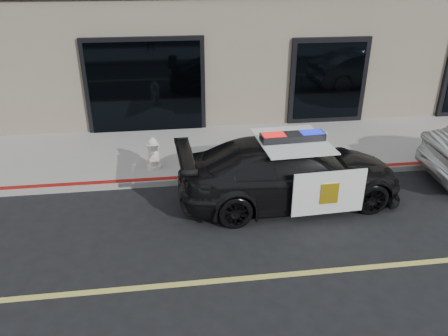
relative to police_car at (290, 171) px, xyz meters
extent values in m
plane|color=black|center=(-2.11, -2.46, -0.70)|extent=(120.00, 120.00, 0.00)
cube|color=gray|center=(-2.11, 2.79, -0.63)|extent=(60.00, 3.50, 0.15)
imported|color=black|center=(0.00, 0.00, -0.01)|extent=(2.41, 4.99, 1.39)
cube|color=white|center=(0.51, -0.97, -0.03)|extent=(1.49, 0.11, 0.93)
cube|color=white|center=(0.41, 1.02, -0.03)|extent=(1.49, 0.11, 0.93)
cube|color=white|center=(0.00, 0.00, 0.70)|extent=(1.47, 1.74, 0.02)
cube|color=gold|center=(0.51, -1.00, -0.03)|extent=(0.37, 0.03, 0.44)
cube|color=black|center=(0.00, 0.00, 0.78)|extent=(1.35, 0.41, 0.16)
cube|color=red|center=(-0.41, -0.02, 0.79)|extent=(0.48, 0.32, 0.15)
cube|color=#0C19CC|center=(0.40, 0.02, 0.79)|extent=(0.48, 0.32, 0.15)
cylinder|color=silver|center=(-2.93, 1.74, -0.51)|extent=(0.36, 0.36, 0.08)
cylinder|color=silver|center=(-2.93, 1.74, -0.22)|extent=(0.26, 0.26, 0.51)
cylinder|color=silver|center=(-2.93, 1.74, 0.05)|extent=(0.31, 0.31, 0.06)
sphere|color=silver|center=(-2.93, 1.74, 0.11)|extent=(0.23, 0.23, 0.23)
cylinder|color=silver|center=(-2.93, 1.74, 0.21)|extent=(0.07, 0.07, 0.07)
cylinder|color=silver|center=(-2.93, 1.91, -0.15)|extent=(0.13, 0.12, 0.13)
cylinder|color=silver|center=(-2.93, 1.57, -0.15)|extent=(0.13, 0.12, 0.13)
cylinder|color=silver|center=(-2.93, 1.54, -0.22)|extent=(0.17, 0.14, 0.17)
camera|label=1|loc=(-2.53, -8.10, 4.08)|focal=35.00mm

